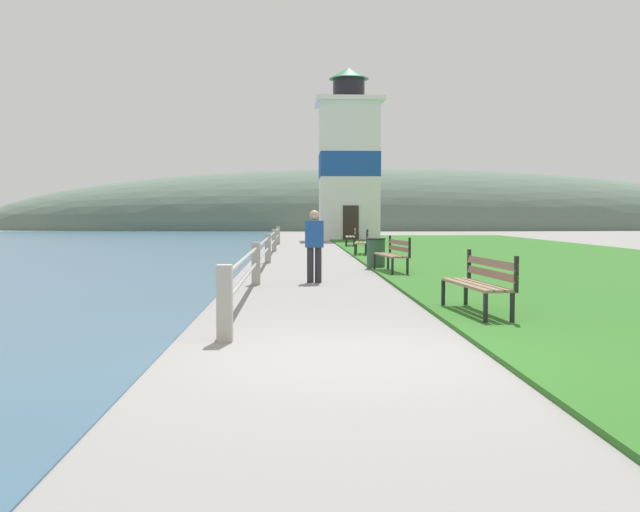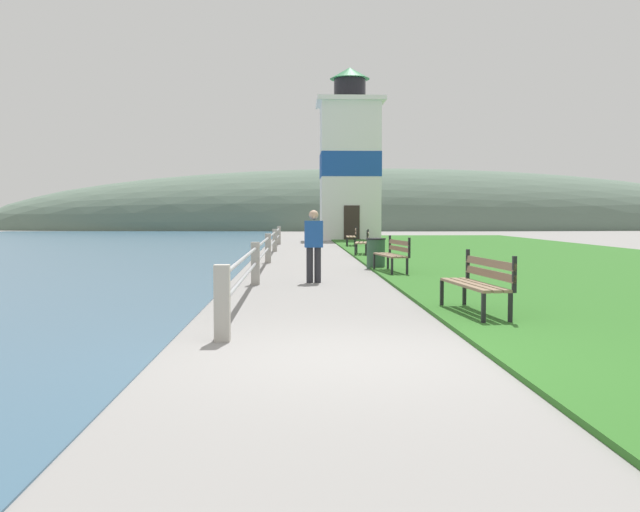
# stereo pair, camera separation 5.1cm
# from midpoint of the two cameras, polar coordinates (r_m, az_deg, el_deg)

# --- Properties ---
(ground_plane) EXTENTS (160.00, 160.00, 0.00)m
(ground_plane) POSITION_cam_midpoint_polar(r_m,az_deg,el_deg) (7.49, 2.14, -8.14)
(ground_plane) COLOR gray
(grass_verge) EXTENTS (12.00, 49.59, 0.06)m
(grass_verge) POSITION_cam_midpoint_polar(r_m,az_deg,el_deg) (25.20, 16.52, -0.11)
(grass_verge) COLOR #2D6623
(grass_verge) RESTS_ON ground_plane
(seawall_railing) EXTENTS (0.18, 27.28, 0.90)m
(seawall_railing) POSITION_cam_midpoint_polar(r_m,az_deg,el_deg) (21.90, -4.26, 0.86)
(seawall_railing) COLOR #A8A399
(seawall_railing) RESTS_ON ground_plane
(park_bench_near) EXTENTS (0.65, 1.95, 0.94)m
(park_bench_near) POSITION_cam_midpoint_polar(r_m,az_deg,el_deg) (10.61, 12.62, -1.88)
(park_bench_near) COLOR #846B51
(park_bench_near) RESTS_ON ground_plane
(park_bench_midway) EXTENTS (0.70, 1.94, 0.94)m
(park_bench_midway) POSITION_cam_midpoint_polar(r_m,az_deg,el_deg) (17.93, 5.83, 0.29)
(park_bench_midway) COLOR #846B51
(park_bench_midway) RESTS_ON ground_plane
(park_bench_far) EXTENTS (0.66, 1.66, 0.94)m
(park_bench_far) POSITION_cam_midpoint_polar(r_m,az_deg,el_deg) (25.68, 3.43, 1.21)
(park_bench_far) COLOR #846B51
(park_bench_far) RESTS_ON ground_plane
(park_bench_by_lighthouse) EXTENTS (0.57, 1.94, 0.94)m
(park_bench_by_lighthouse) POSITION_cam_midpoint_polar(r_m,az_deg,el_deg) (32.76, 2.56, 1.68)
(park_bench_by_lighthouse) COLOR #846B51
(park_bench_by_lighthouse) RESTS_ON ground_plane
(lighthouse) EXTENTS (3.91, 3.91, 10.09)m
(lighthouse) POSITION_cam_midpoint_polar(r_m,az_deg,el_deg) (42.43, 2.27, 7.42)
(lighthouse) COLOR white
(lighthouse) RESTS_ON ground_plane
(person_strolling) EXTENTS (0.40, 0.24, 1.58)m
(person_strolling) POSITION_cam_midpoint_polar(r_m,az_deg,el_deg) (15.50, -0.56, 1.01)
(person_strolling) COLOR #28282D
(person_strolling) RESTS_ON ground_plane
(trash_bin) EXTENTS (0.54, 0.54, 0.84)m
(trash_bin) POSITION_cam_midpoint_polar(r_m,az_deg,el_deg) (19.59, 4.42, 0.21)
(trash_bin) COLOR #2D5138
(trash_bin) RESTS_ON ground_plane
(distant_hillside) EXTENTS (80.00, 16.00, 12.00)m
(distant_hillside) POSITION_cam_midpoint_polar(r_m,az_deg,el_deg) (70.91, 4.88, 2.13)
(distant_hillside) COLOR #566B5B
(distant_hillside) RESTS_ON ground_plane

